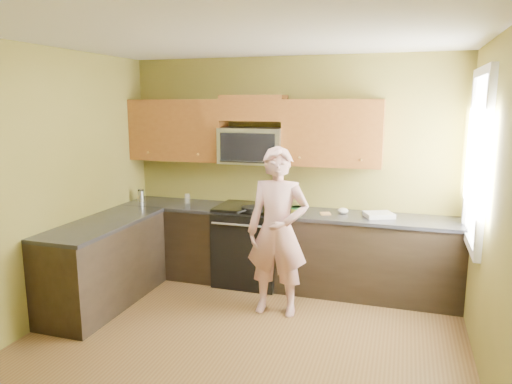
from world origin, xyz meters
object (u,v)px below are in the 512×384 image
at_px(woman, 278,232).
at_px(microwave, 253,163).
at_px(stove, 250,244).
at_px(travel_mug, 141,202).
at_px(frying_pan, 252,211).
at_px(butter_tub, 297,213).

bearing_deg(woman, microwave, 120.21).
bearing_deg(stove, travel_mug, -178.40).
relative_size(stove, woman, 0.55).
bearing_deg(woman, stove, 124.56).
bearing_deg(travel_mug, stove, 1.60).
distance_m(stove, frying_pan, 0.55).
relative_size(microwave, frying_pan, 1.76).
xyz_separation_m(woman, travel_mug, (-1.98, 0.67, 0.05)).
bearing_deg(travel_mug, frying_pan, -7.84).
xyz_separation_m(microwave, woman, (0.54, -0.84, -0.58)).
bearing_deg(butter_tub, woman, -94.50).
bearing_deg(butter_tub, travel_mug, 179.31).
relative_size(stove, frying_pan, 2.21).
distance_m(microwave, woman, 1.15).
distance_m(stove, butter_tub, 0.74).
xyz_separation_m(woman, frying_pan, (-0.42, 0.46, 0.08)).
xyz_separation_m(stove, travel_mug, (-1.44, -0.04, 0.45)).
relative_size(butter_tub, travel_mug, 0.85).
distance_m(stove, microwave, 0.98).
bearing_deg(travel_mug, butter_tub, -0.69).
xyz_separation_m(frying_pan, butter_tub, (0.47, 0.19, -0.03)).
bearing_deg(microwave, stove, -90.00).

